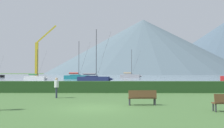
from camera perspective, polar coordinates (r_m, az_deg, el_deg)
The scene contains 12 objects.
ground_plane at distance 14.31m, azimuth -4.44°, elevation -10.30°, with size 1000.00×1000.00×0.00m, color #477038.
harbor_water at distance 151.12m, azimuth 0.22°, elevation -2.75°, with size 320.00×246.00×0.00m, color #8499A8.
hedge_line at distance 25.18m, azimuth -2.19°, elevation -5.37°, with size 80.00×1.20×1.16m, color #284C23.
sailboat_slip_0 at distance 55.13m, azimuth -4.22°, elevation -3.40°, with size 8.27×3.11×11.82m.
sailboat_slip_4 at distance 71.04m, azimuth -17.39°, elevation -3.09°, with size 7.04×2.89×8.45m.
sailboat_slip_5 at distance 74.04m, azimuth -8.15°, elevation -2.99°, with size 8.73×4.03×11.54m.
sailboat_slip_7 at distance 95.69m, azimuth 4.30°, elevation -2.76°, with size 8.98×3.98×11.04m.
park_bench_near_path at distance 15.62m, azimuth 7.10°, elevation -7.62°, with size 1.78×0.55×0.95m.
person_standing_walker at distance 20.34m, azimuth -12.86°, elevation -5.03°, with size 0.36×0.55×1.65m.
dock_crane at distance 77.15m, azimuth -17.04°, elevation 0.32°, with size 6.94×2.00×16.45m.
distant_hill_east_ridge at distance 432.95m, azimuth 7.92°, elevation 0.37°, with size 201.95×201.95×39.08m, color slate.
distant_hill_far_shoulder at distance 313.85m, azimuth 7.31°, elevation 4.04°, with size 246.62×246.62×69.59m, color slate.
Camera 1 is at (1.26, -14.10, 2.08)m, focal length 39.07 mm.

